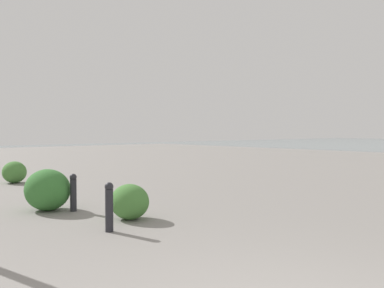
# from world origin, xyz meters

# --- Properties ---
(bollard_near) EXTENTS (0.13, 0.13, 0.74)m
(bollard_near) POSITION_xyz_m (3.76, -0.75, 0.39)
(bollard_near) COLOR #232328
(bollard_near) RESTS_ON ground
(bollard_mid) EXTENTS (0.13, 0.13, 0.71)m
(bollard_mid) POSITION_xyz_m (5.58, -1.02, 0.37)
(bollard_mid) COLOR #232328
(bollard_mid) RESTS_ON ground
(shrub_low) EXTENTS (0.74, 0.66, 0.63)m
(shrub_low) POSITION_xyz_m (10.61, -1.55, 0.31)
(shrub_low) COLOR #477F38
(shrub_low) RESTS_ON ground
(shrub_round) EXTENTS (0.71, 0.64, 0.60)m
(shrub_round) POSITION_xyz_m (4.29, -1.44, 0.30)
(shrub_round) COLOR #477F38
(shrub_round) RESTS_ON ground
(shrub_wide) EXTENTS (0.92, 0.83, 0.79)m
(shrub_wide) POSITION_xyz_m (5.98, -0.69, 0.39)
(shrub_wide) COLOR #387533
(shrub_wide) RESTS_ON ground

